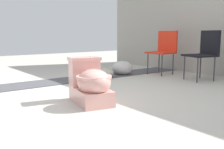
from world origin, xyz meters
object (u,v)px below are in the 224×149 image
(toilet, at_px, (91,84))
(folding_chair_middle, at_px, (205,50))
(folding_chair_left, at_px, (164,48))
(boulder_near, at_px, (105,73))
(boulder_far, at_px, (122,68))

(toilet, relative_size, folding_chair_middle, 0.83)
(folding_chair_middle, bearing_deg, toilet, 18.74)
(folding_chair_left, distance_m, folding_chair_middle, 0.88)
(toilet, relative_size, folding_chair_left, 0.83)
(toilet, distance_m, boulder_near, 1.75)
(boulder_near, bearing_deg, folding_chair_middle, 44.80)
(toilet, distance_m, folding_chair_middle, 2.36)
(folding_chair_middle, xyz_separation_m, boulder_near, (-1.20, -1.19, -0.43))
(folding_chair_left, xyz_separation_m, boulder_near, (-0.33, -1.18, -0.43))
(toilet, height_order, boulder_far, toilet)
(boulder_near, bearing_deg, toilet, -40.99)
(toilet, height_order, boulder_near, toilet)
(folding_chair_left, distance_m, boulder_near, 1.29)
(folding_chair_middle, xyz_separation_m, boulder_far, (-1.27, -0.74, -0.38))
(boulder_far, bearing_deg, toilet, -49.09)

